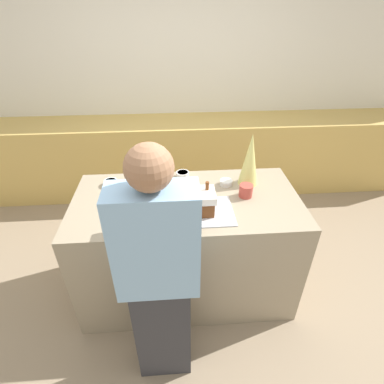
% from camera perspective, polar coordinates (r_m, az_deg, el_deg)
% --- Properties ---
extents(ground_plane, '(12.00, 12.00, 0.00)m').
position_cam_1_polar(ground_plane, '(2.81, -0.86, -17.19)').
color(ground_plane, gray).
extents(wall_back, '(8.00, 0.05, 2.60)m').
position_cam_1_polar(wall_back, '(3.85, -2.96, 20.30)').
color(wall_back, white).
rests_on(wall_back, ground_plane).
extents(back_cabinet_block, '(6.00, 0.60, 0.92)m').
position_cam_1_polar(back_cabinet_block, '(3.83, -2.45, 6.86)').
color(back_cabinet_block, tan).
rests_on(back_cabinet_block, ground_plane).
extents(kitchen_island, '(1.66, 0.82, 0.93)m').
position_cam_1_polar(kitchen_island, '(2.46, -0.95, -10.29)').
color(kitchen_island, gray).
rests_on(kitchen_island, ground_plane).
extents(baking_tray, '(0.46, 0.34, 0.01)m').
position_cam_1_polar(baking_tray, '(2.04, 1.48, -3.80)').
color(baking_tray, silver).
rests_on(baking_tray, kitchen_island).
extents(gingerbread_house, '(0.20, 0.18, 0.21)m').
position_cam_1_polar(gingerbread_house, '(1.99, 1.52, -1.79)').
color(gingerbread_house, brown).
rests_on(gingerbread_house, baking_tray).
extents(decorative_tree, '(0.15, 0.15, 0.41)m').
position_cam_1_polar(decorative_tree, '(2.30, 10.99, 6.09)').
color(decorative_tree, '#DBD675').
rests_on(decorative_tree, kitchen_island).
extents(candy_bowl_near_tray_right, '(0.11, 0.11, 0.05)m').
position_cam_1_polar(candy_bowl_near_tray_right, '(2.30, -8.93, 1.22)').
color(candy_bowl_near_tray_right, silver).
rests_on(candy_bowl_near_tray_right, kitchen_island).
extents(candy_bowl_front_corner, '(0.10, 0.10, 0.04)m').
position_cam_1_polar(candy_bowl_front_corner, '(2.34, 6.52, 1.85)').
color(candy_bowl_front_corner, silver).
rests_on(candy_bowl_front_corner, kitchen_island).
extents(candy_bowl_center_rear, '(0.14, 0.14, 0.05)m').
position_cam_1_polar(candy_bowl_center_rear, '(2.25, -3.86, 0.87)').
color(candy_bowl_center_rear, white).
rests_on(candy_bowl_center_rear, kitchen_island).
extents(candy_bowl_behind_tray, '(0.10, 0.10, 0.04)m').
position_cam_1_polar(candy_bowl_behind_tray, '(2.40, -15.21, 1.77)').
color(candy_bowl_behind_tray, white).
rests_on(candy_bowl_behind_tray, kitchen_island).
extents(candy_bowl_far_right, '(0.10, 0.10, 0.05)m').
position_cam_1_polar(candy_bowl_far_right, '(2.42, -1.79, 3.37)').
color(candy_bowl_far_right, silver).
rests_on(candy_bowl_far_right, kitchen_island).
extents(mug, '(0.10, 0.10, 0.09)m').
position_cam_1_polar(mug, '(2.21, 10.22, 0.24)').
color(mug, '#B24238').
rests_on(mug, kitchen_island).
extents(person, '(0.44, 0.55, 1.67)m').
position_cam_1_polar(person, '(1.73, -6.32, -16.03)').
color(person, '#333338').
rests_on(person, ground_plane).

